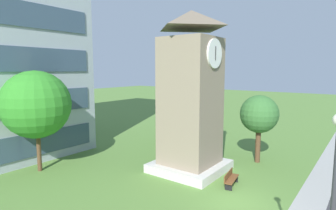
% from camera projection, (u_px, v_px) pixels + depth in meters
% --- Properties ---
extents(ground_plane, '(160.00, 160.00, 0.00)m').
position_uv_depth(ground_plane, '(236.00, 202.00, 15.26)').
color(ground_plane, '#567F38').
extents(clock_tower, '(4.73, 4.73, 11.25)m').
position_uv_depth(clock_tower, '(191.00, 101.00, 19.44)').
color(clock_tower, gray).
rests_on(clock_tower, ground).
extents(park_bench, '(1.85, 0.76, 0.88)m').
position_uv_depth(park_bench, '(231.00, 179.00, 17.34)').
color(park_bench, brown).
rests_on(park_bench, ground).
extents(street_lamp, '(0.36, 0.36, 6.18)m').
position_uv_depth(street_lamp, '(334.00, 203.00, 7.19)').
color(street_lamp, '#333338').
rests_on(street_lamp, ground).
extents(tree_by_building, '(4.77, 4.77, 7.21)m').
position_uv_depth(tree_by_building, '(36.00, 105.00, 19.36)').
color(tree_by_building, '#513823').
rests_on(tree_by_building, ground).
extents(tree_near_tower, '(3.71, 3.71, 5.30)m').
position_uv_depth(tree_near_tower, '(185.00, 110.00, 26.23)').
color(tree_near_tower, '#513823').
rests_on(tree_near_tower, ground).
extents(tree_streetside, '(2.94, 2.94, 5.32)m').
position_uv_depth(tree_streetside, '(259.00, 114.00, 21.36)').
color(tree_streetside, '#513823').
rests_on(tree_streetside, ground).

